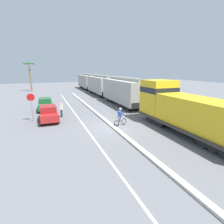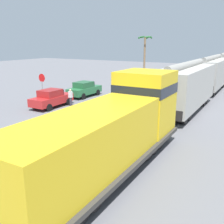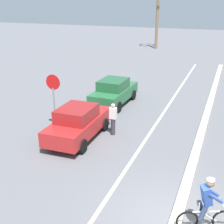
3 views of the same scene
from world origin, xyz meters
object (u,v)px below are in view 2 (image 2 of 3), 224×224
object	(u,v)px
pedestrian_by_cars	(71,98)
hopper_car_trailing	(224,66)
cyclist	(78,120)
palm_tree_near	(145,45)
locomotive	(114,131)
hopper_car_lead	(185,87)
parked_car_green	(84,89)
parked_car_red	(52,98)
hopper_car_middle	(211,73)
stop_sign	(42,83)

from	to	relation	value
pedestrian_by_cars	hopper_car_trailing	bearing A→B (deg)	70.80
cyclist	palm_tree_near	world-z (taller)	palm_tree_near
locomotive	pedestrian_by_cars	distance (m)	12.65
hopper_car_lead	parked_car_green	distance (m)	11.08
parked_car_red	hopper_car_middle	bearing A→B (deg)	56.64
hopper_car_trailing	palm_tree_near	bearing A→B (deg)	179.29
hopper_car_trailing	pedestrian_by_cars	distance (m)	28.53
locomotive	hopper_car_lead	world-z (taller)	locomotive
palm_tree_near	pedestrian_by_cars	world-z (taller)	palm_tree_near
parked_car_red	pedestrian_by_cars	world-z (taller)	same
hopper_car_trailing	stop_sign	distance (m)	30.04
parked_car_red	hopper_car_trailing	bearing A→B (deg)	68.94
stop_sign	parked_car_green	bearing A→B (deg)	74.60
locomotive	hopper_car_lead	xyz separation A→B (m)	(-0.00, 12.16, 0.28)
locomotive	palm_tree_near	xyz separation A→B (m)	(-13.82, 35.53, 3.36)
hopper_car_lead	cyclist	bearing A→B (deg)	-116.57
palm_tree_near	hopper_car_trailing	bearing A→B (deg)	-0.71
stop_sign	palm_tree_near	xyz separation A→B (m)	(-1.50, 27.57, 3.14)
locomotive	hopper_car_trailing	bearing A→B (deg)	90.00
locomotive	pedestrian_by_cars	xyz separation A→B (m)	(-9.37, 8.43, -0.95)
hopper_car_trailing	parked_car_red	distance (m)	29.95
hopper_car_middle	palm_tree_near	bearing A→B (deg)	139.57
hopper_car_trailing	cyclist	xyz separation A→B (m)	(-4.50, -32.21, -1.26)
parked_car_red	locomotive	bearing A→B (deg)	-34.63
parked_car_red	parked_car_green	xyz separation A→B (m)	(-0.24, 5.37, 0.00)
stop_sign	parked_car_red	bearing A→B (deg)	-18.60
stop_sign	locomotive	bearing A→B (deg)	-32.85
locomotive	cyclist	bearing A→B (deg)	145.03
locomotive	hopper_car_trailing	size ratio (longest dim) A/B	1.10
hopper_car_middle	stop_sign	size ratio (longest dim) A/B	3.68
locomotive	parked_car_red	bearing A→B (deg)	145.37
cyclist	pedestrian_by_cars	world-z (taller)	cyclist
palm_tree_near	parked_car_red	bearing A→B (deg)	-83.77
hopper_car_middle	parked_car_red	xyz separation A→B (m)	(-10.75, -16.33, -1.26)
hopper_car_lead	pedestrian_by_cars	distance (m)	10.16
hopper_car_trailing	pedestrian_by_cars	xyz separation A→B (m)	(-9.37, -26.92, -1.23)
hopper_car_trailing	stop_sign	world-z (taller)	hopper_car_trailing
hopper_car_lead	hopper_car_middle	size ratio (longest dim) A/B	1.00
hopper_car_trailing	parked_car_green	bearing A→B (deg)	-115.97
pedestrian_by_cars	parked_car_green	bearing A→B (deg)	110.32
hopper_car_lead	palm_tree_near	distance (m)	27.33
locomotive	parked_car_green	bearing A→B (deg)	130.66
hopper_car_trailing	parked_car_green	xyz separation A→B (m)	(-10.99, -22.56, -1.26)
locomotive	hopper_car_lead	bearing A→B (deg)	90.00
hopper_car_middle	stop_sign	xyz separation A→B (m)	(-12.32, -15.80, -0.05)
palm_tree_near	cyclist	bearing A→B (deg)	-73.95
hopper_car_middle	palm_tree_near	world-z (taller)	palm_tree_near
hopper_car_lead	cyclist	world-z (taller)	hopper_car_lead
parked_car_green	stop_sign	bearing A→B (deg)	-105.40
stop_sign	pedestrian_by_cars	bearing A→B (deg)	9.23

